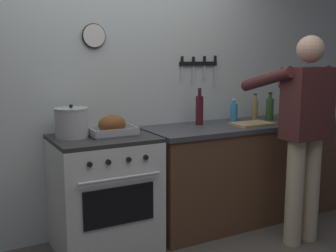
# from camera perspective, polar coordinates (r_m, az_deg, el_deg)

# --- Properties ---
(wall_back) EXTENTS (6.00, 0.13, 2.60)m
(wall_back) POSITION_cam_1_polar(r_m,az_deg,el_deg) (3.49, -7.86, 6.32)
(wall_back) COLOR silver
(wall_back) RESTS_ON ground
(counter_block) EXTENTS (2.03, 0.65, 0.90)m
(counter_block) POSITION_cam_1_polar(r_m,az_deg,el_deg) (3.93, 11.09, -6.01)
(counter_block) COLOR brown
(counter_block) RESTS_ON ground
(stove) EXTENTS (0.76, 0.67, 0.90)m
(stove) POSITION_cam_1_polar(r_m,az_deg,el_deg) (3.24, -8.91, -9.28)
(stove) COLOR white
(stove) RESTS_ON ground
(person_cook) EXTENTS (0.51, 0.63, 1.66)m
(person_cook) POSITION_cam_1_polar(r_m,az_deg,el_deg) (3.39, 18.53, -0.09)
(person_cook) COLOR #C6B793
(person_cook) RESTS_ON ground
(roasting_pan) EXTENTS (0.35, 0.26, 0.16)m
(roasting_pan) POSITION_cam_1_polar(r_m,az_deg,el_deg) (3.15, -7.85, -0.09)
(roasting_pan) COLOR #B7B7BC
(roasting_pan) RESTS_ON stove
(stock_pot) EXTENTS (0.25, 0.25, 0.25)m
(stock_pot) POSITION_cam_1_polar(r_m,az_deg,el_deg) (3.11, -13.35, 0.45)
(stock_pot) COLOR #B7B7BC
(stock_pot) RESTS_ON stove
(cutting_board) EXTENTS (0.36, 0.24, 0.02)m
(cutting_board) POSITION_cam_1_polar(r_m,az_deg,el_deg) (3.70, 11.71, 0.31)
(cutting_board) COLOR tan
(cutting_board) RESTS_ON counter_block
(bottle_dish_soap) EXTENTS (0.07, 0.07, 0.22)m
(bottle_dish_soap) POSITION_cam_1_polar(r_m,az_deg,el_deg) (3.86, 9.21, 1.93)
(bottle_dish_soap) COLOR #338CCC
(bottle_dish_soap) RESTS_ON counter_block
(bottle_vinegar) EXTENTS (0.06, 0.06, 0.25)m
(bottle_vinegar) POSITION_cam_1_polar(r_m,az_deg,el_deg) (4.01, 12.08, 2.35)
(bottle_vinegar) COLOR #997F4C
(bottle_vinegar) RESTS_ON counter_block
(bottle_olive_oil) EXTENTS (0.07, 0.07, 0.27)m
(bottle_olive_oil) POSITION_cam_1_polar(r_m,az_deg,el_deg) (4.03, 14.06, 2.39)
(bottle_olive_oil) COLOR #385623
(bottle_olive_oil) RESTS_ON counter_block
(bottle_wine_red) EXTENTS (0.07, 0.07, 0.33)m
(bottle_wine_red) POSITION_cam_1_polar(r_m,az_deg,el_deg) (3.63, 4.43, 2.32)
(bottle_wine_red) COLOR #47141E
(bottle_wine_red) RESTS_ON counter_block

